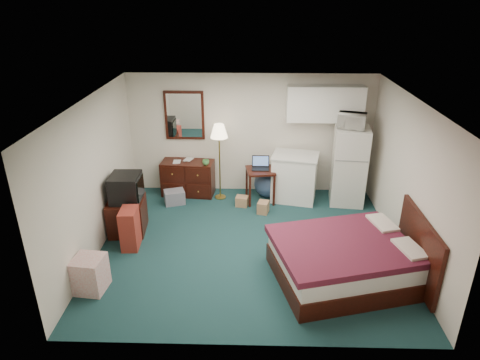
{
  "coord_description": "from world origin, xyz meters",
  "views": [
    {
      "loc": [
        0.01,
        -6.21,
        3.99
      ],
      "look_at": [
        -0.17,
        0.47,
        1.0
      ],
      "focal_mm": 32.0,
      "sensor_mm": 36.0,
      "label": 1
    }
  ],
  "objects_px": {
    "fridge": "(349,166)",
    "bed": "(345,261)",
    "floor_lamp": "(220,162)",
    "tv_stand": "(127,215)",
    "suitcase": "(130,229)",
    "kitchen_counter": "(294,178)",
    "dresser": "(188,178)",
    "desk": "(260,185)"
  },
  "relations": [
    {
      "from": "bed",
      "to": "suitcase",
      "type": "relative_size",
      "value": 2.81
    },
    {
      "from": "suitcase",
      "to": "fridge",
      "type": "bearing_deg",
      "value": 21.55
    },
    {
      "from": "kitchen_counter",
      "to": "tv_stand",
      "type": "height_order",
      "value": "kitchen_counter"
    },
    {
      "from": "dresser",
      "to": "suitcase",
      "type": "xyz_separation_m",
      "value": [
        -0.69,
        -2.07,
        -0.02
      ]
    },
    {
      "from": "desk",
      "to": "suitcase",
      "type": "xyz_separation_m",
      "value": [
        -2.2,
        -1.79,
        0.0
      ]
    },
    {
      "from": "suitcase",
      "to": "tv_stand",
      "type": "bearing_deg",
      "value": 107.25
    },
    {
      "from": "tv_stand",
      "to": "dresser",
      "type": "bearing_deg",
      "value": 55.37
    },
    {
      "from": "desk",
      "to": "fridge",
      "type": "xyz_separation_m",
      "value": [
        1.76,
        0.01,
        0.44
      ]
    },
    {
      "from": "dresser",
      "to": "tv_stand",
      "type": "xyz_separation_m",
      "value": [
        -0.88,
        -1.55,
        -0.06
      ]
    },
    {
      "from": "fridge",
      "to": "bed",
      "type": "bearing_deg",
      "value": -95.12
    },
    {
      "from": "kitchen_counter",
      "to": "tv_stand",
      "type": "distance_m",
      "value": 3.38
    },
    {
      "from": "floor_lamp",
      "to": "desk",
      "type": "distance_m",
      "value": 0.95
    },
    {
      "from": "desk",
      "to": "bed",
      "type": "height_order",
      "value": "desk"
    },
    {
      "from": "fridge",
      "to": "tv_stand",
      "type": "height_order",
      "value": "fridge"
    },
    {
      "from": "suitcase",
      "to": "bed",
      "type": "bearing_deg",
      "value": -15.93
    },
    {
      "from": "desk",
      "to": "kitchen_counter",
      "type": "height_order",
      "value": "kitchen_counter"
    },
    {
      "from": "floor_lamp",
      "to": "suitcase",
      "type": "xyz_separation_m",
      "value": [
        -1.37,
        -1.91,
        -0.45
      ]
    },
    {
      "from": "fridge",
      "to": "tv_stand",
      "type": "xyz_separation_m",
      "value": [
        -4.14,
        -1.27,
        -0.48
      ]
    },
    {
      "from": "fridge",
      "to": "suitcase",
      "type": "distance_m",
      "value": 4.36
    },
    {
      "from": "floor_lamp",
      "to": "fridge",
      "type": "height_order",
      "value": "floor_lamp"
    },
    {
      "from": "floor_lamp",
      "to": "kitchen_counter",
      "type": "height_order",
      "value": "floor_lamp"
    },
    {
      "from": "kitchen_counter",
      "to": "suitcase",
      "type": "bearing_deg",
      "value": -134.62
    },
    {
      "from": "dresser",
      "to": "kitchen_counter",
      "type": "relative_size",
      "value": 1.14
    },
    {
      "from": "floor_lamp",
      "to": "desk",
      "type": "height_order",
      "value": "floor_lamp"
    },
    {
      "from": "dresser",
      "to": "suitcase",
      "type": "relative_size",
      "value": 1.54
    },
    {
      "from": "suitcase",
      "to": "kitchen_counter",
      "type": "bearing_deg",
      "value": 30.32
    },
    {
      "from": "bed",
      "to": "dresser",
      "type": "bearing_deg",
      "value": 118.84
    },
    {
      "from": "floor_lamp",
      "to": "kitchen_counter",
      "type": "relative_size",
      "value": 1.68
    },
    {
      "from": "floor_lamp",
      "to": "kitchen_counter",
      "type": "distance_m",
      "value": 1.56
    },
    {
      "from": "desk",
      "to": "kitchen_counter",
      "type": "xyz_separation_m",
      "value": [
        0.7,
        0.1,
        0.13
      ]
    },
    {
      "from": "suitcase",
      "to": "floor_lamp",
      "type": "bearing_deg",
      "value": 51.48
    },
    {
      "from": "desk",
      "to": "fridge",
      "type": "height_order",
      "value": "fridge"
    },
    {
      "from": "floor_lamp",
      "to": "bed",
      "type": "height_order",
      "value": "floor_lamp"
    },
    {
      "from": "floor_lamp",
      "to": "suitcase",
      "type": "relative_size",
      "value": 2.28
    },
    {
      "from": "floor_lamp",
      "to": "bed",
      "type": "bearing_deg",
      "value": -52.99
    },
    {
      "from": "dresser",
      "to": "floor_lamp",
      "type": "height_order",
      "value": "floor_lamp"
    },
    {
      "from": "fridge",
      "to": "suitcase",
      "type": "bearing_deg",
      "value": -148.81
    },
    {
      "from": "tv_stand",
      "to": "fridge",
      "type": "bearing_deg",
      "value": 11.86
    },
    {
      "from": "bed",
      "to": "tv_stand",
      "type": "relative_size",
      "value": 2.93
    },
    {
      "from": "floor_lamp",
      "to": "tv_stand",
      "type": "distance_m",
      "value": 2.15
    },
    {
      "from": "bed",
      "to": "suitcase",
      "type": "xyz_separation_m",
      "value": [
        -3.41,
        0.79,
        0.04
      ]
    },
    {
      "from": "fridge",
      "to": "suitcase",
      "type": "height_order",
      "value": "fridge"
    }
  ]
}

